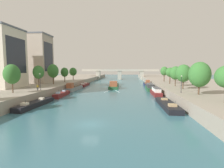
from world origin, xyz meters
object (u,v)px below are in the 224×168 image
Objects in this scene: tree_right_third at (199,75)px; tree_right_second at (164,71)px; tree_left_second at (53,71)px; tree_right_by_lamp at (170,72)px; moored_boat_right_upstream at (150,87)px; moored_boat_right_gap_after at (167,104)px; tree_right_midway at (183,73)px; lamppost_right_bank at (181,83)px; moored_boat_right_end at (156,92)px; tree_left_far at (38,72)px; bridge_far at (120,73)px; tree_left_end_of_row at (73,72)px; tree_left_third at (65,72)px; tree_right_nearest at (176,73)px; moored_boat_left_end at (74,88)px; moored_boat_left_second at (62,94)px; barge_midriver at (114,85)px; person_on_quay at (38,87)px; lamppost_left_bank at (40,81)px; moored_boat_right_near at (147,84)px; tree_left_by_lamp at (12,74)px; moored_boat_left_midway at (84,85)px; moored_boat_left_far at (35,104)px.

tree_right_second is (0.46, 36.80, 0.15)m from tree_right_third.
tree_left_second is 1.20× the size of tree_right_by_lamp.
tree_right_third is at bearing -75.05° from moored_boat_right_upstream.
moored_boat_right_gap_after is 15.39m from tree_right_midway.
lamppost_right_bank is (-3.36, -34.02, -2.34)m from tree_right_second.
tree_left_far is at bearing -175.26° from moored_boat_right_end.
moored_boat_right_gap_after is 2.05× the size of tree_right_midway.
tree_right_by_lamp is at bearing -70.12° from bridge_far.
tree_left_end_of_row is at bearing 89.90° from tree_left_second.
tree_left_third reaches higher than moored_boat_right_gap_after.
tree_right_nearest reaches higher than moored_boat_right_upstream.
tree_right_nearest reaches higher than moored_boat_left_end.
moored_boat_right_gap_after is 7.79m from lamppost_right_bank.
moored_boat_left_second is 1.69× the size of tree_left_end_of_row.
tree_left_end_of_row is at bearing 159.11° from tree_right_by_lamp.
barge_midriver is 40.47m from tree_right_third.
tree_left_far reaches higher than person_on_quay.
bridge_far is at bearing 101.19° from moored_boat_right_end.
tree_left_second is 43.71m from lamppost_right_bank.
moored_boat_left_second is 2.32× the size of lamppost_left_bank.
bridge_far is (-21.66, 59.92, -1.99)m from tree_right_by_lamp.
moored_boat_right_end is at bearing 9.12° from moored_boat_left_second.
barge_midriver is 38.63m from moored_boat_right_gap_after.
tree_right_second is (0.65, 19.41, 0.31)m from tree_right_nearest.
lamppost_right_bank is at bearing -84.35° from moored_boat_right_near.
barge_midriver is 2.81× the size of tree_left_by_lamp.
moored_boat_left_second is 1.57× the size of tree_left_far.
barge_midriver is at bearing -172.07° from tree_right_second.
tree_right_third is (43.03, -10.75, -0.15)m from tree_left_far.
lamppost_left_bank is (-39.42, -32.67, -2.14)m from tree_right_second.
tree_right_third is 39.23m from lamppost_left_bank.
lamppost_left_bank is at bearing -140.35° from tree_right_second.
person_on_quay is at bearing -84.94° from tree_left_end_of_row.
lamppost_left_bank is (-3.23, -18.24, 3.96)m from moored_boat_left_end.
lamppost_right_bank is (36.07, -1.35, -0.20)m from lamppost_left_bank.
moored_boat_right_near is 48.46m from bridge_far.
bridge_far is (14.61, 47.92, 4.27)m from moored_boat_left_midway.
moored_boat_left_end is 1.80× the size of tree_left_second.
moored_boat_left_second is 1.54× the size of tree_left_by_lamp.
moored_boat_right_near reaches higher than moored_boat_right_gap_after.
tree_right_by_lamp is (43.13, -16.46, 0.20)m from tree_left_end_of_row.
tree_right_midway reaches higher than lamppost_left_bank.
tree_right_midway is 26.84m from tree_right_second.
moored_boat_right_gap_after is (28.57, 1.90, -0.02)m from moored_boat_left_far.
person_on_quay is (-3.45, 7.21, 2.83)m from moored_boat_left_far.
moored_boat_left_second is at bearing -142.26° from tree_right_second.
tree_right_second is 52.17m from person_on_quay.
tree_left_second is 1.02× the size of tree_right_third.
moored_boat_right_near is 55.57m from tree_left_by_lamp.
tree_left_by_lamp is (-7.76, -10.44, 6.27)m from moored_boat_left_second.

